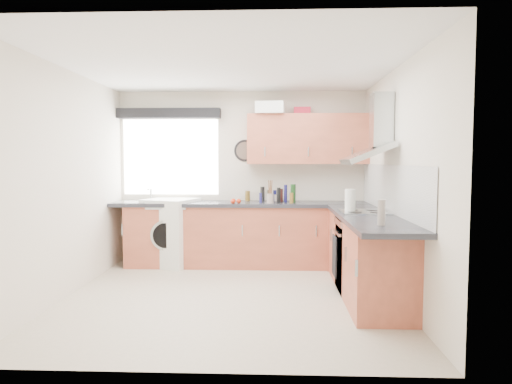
{
  "coord_description": "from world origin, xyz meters",
  "views": [
    {
      "loc": [
        0.48,
        -4.9,
        1.5
      ],
      "look_at": [
        0.25,
        0.85,
        1.1
      ],
      "focal_mm": 32.0,
      "sensor_mm": 36.0,
      "label": 1
    }
  ],
  "objects_px": {
    "washing_machine": "(171,232)",
    "upper_cabinets": "(307,139)",
    "oven": "(363,254)",
    "extractor_hood": "(374,136)"
  },
  "relations": [
    {
      "from": "oven",
      "to": "washing_machine",
      "type": "height_order",
      "value": "washing_machine"
    },
    {
      "from": "oven",
      "to": "upper_cabinets",
      "type": "bearing_deg",
      "value": 112.54
    },
    {
      "from": "extractor_hood",
      "to": "upper_cabinets",
      "type": "height_order",
      "value": "upper_cabinets"
    },
    {
      "from": "extractor_hood",
      "to": "upper_cabinets",
      "type": "relative_size",
      "value": 0.46
    },
    {
      "from": "washing_machine",
      "to": "upper_cabinets",
      "type": "bearing_deg",
      "value": 22.58
    },
    {
      "from": "oven",
      "to": "upper_cabinets",
      "type": "relative_size",
      "value": 0.5
    },
    {
      "from": "extractor_hood",
      "to": "upper_cabinets",
      "type": "distance_m",
      "value": 1.48
    },
    {
      "from": "upper_cabinets",
      "to": "washing_machine",
      "type": "bearing_deg",
      "value": -176.92
    },
    {
      "from": "upper_cabinets",
      "to": "washing_machine",
      "type": "height_order",
      "value": "upper_cabinets"
    },
    {
      "from": "oven",
      "to": "upper_cabinets",
      "type": "distance_m",
      "value": 1.99
    }
  ]
}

